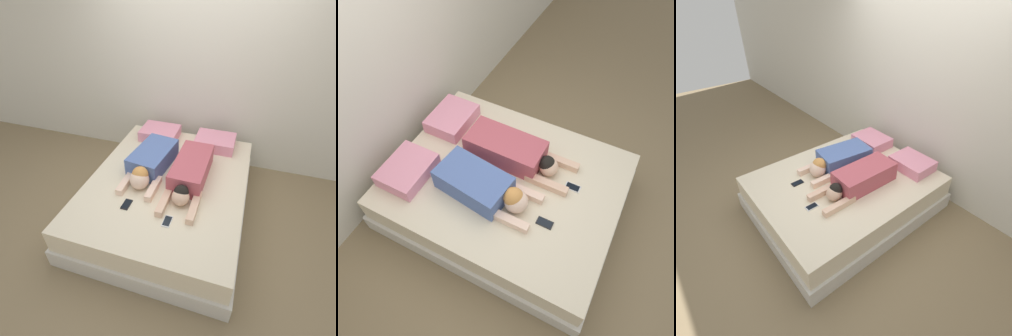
{
  "view_description": "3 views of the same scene",
  "coord_description": "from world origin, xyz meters",
  "views": [
    {
      "loc": [
        0.67,
        -2.09,
        2.28
      ],
      "look_at": [
        0.0,
        0.0,
        0.61
      ],
      "focal_mm": 28.0,
      "sensor_mm": 36.0,
      "label": 1
    },
    {
      "loc": [
        -1.53,
        -0.79,
        2.91
      ],
      "look_at": [
        0.0,
        0.0,
        0.61
      ],
      "focal_mm": 35.0,
      "sensor_mm": 36.0,
      "label": 2
    },
    {
      "loc": [
        1.96,
        -1.57,
        2.42
      ],
      "look_at": [
        0.0,
        0.0,
        0.61
      ],
      "focal_mm": 28.0,
      "sensor_mm": 36.0,
      "label": 3
    }
  ],
  "objects": [
    {
      "name": "ground_plane",
      "position": [
        0.0,
        0.0,
        0.0
      ],
      "size": [
        12.0,
        12.0,
        0.0
      ],
      "primitive_type": "plane",
      "color": "#7F6B4C"
    },
    {
      "name": "wall_back",
      "position": [
        0.0,
        1.21,
        1.3
      ],
      "size": [
        12.0,
        0.06,
        2.6
      ],
      "color": "beige",
      "rests_on": "ground_plane"
    },
    {
      "name": "bed",
      "position": [
        0.0,
        0.0,
        0.23
      ],
      "size": [
        1.71,
        2.12,
        0.46
      ],
      "color": "beige",
      "rests_on": "ground_plane"
    },
    {
      "name": "pillow_head_left",
      "position": [
        -0.37,
        0.81,
        0.53
      ],
      "size": [
        0.49,
        0.38,
        0.14
      ],
      "color": "pink",
      "rests_on": "bed"
    },
    {
      "name": "pillow_head_right",
      "position": [
        0.37,
        0.81,
        0.53
      ],
      "size": [
        0.49,
        0.38,
        0.14
      ],
      "color": "pink",
      "rests_on": "bed"
    },
    {
      "name": "person_left",
      "position": [
        -0.24,
        0.09,
        0.57
      ],
      "size": [
        0.44,
        0.93,
        0.23
      ],
      "color": "#4C66A5",
      "rests_on": "bed"
    },
    {
      "name": "person_right",
      "position": [
        0.23,
        0.04,
        0.57
      ],
      "size": [
        0.36,
        1.05,
        0.23
      ],
      "color": "#B24C59",
      "rests_on": "bed"
    },
    {
      "name": "cell_phone_left",
      "position": [
        -0.26,
        -0.5,
        0.47
      ],
      "size": [
        0.07,
        0.14,
        0.01
      ],
      "color": "black",
      "rests_on": "bed"
    },
    {
      "name": "cell_phone_right",
      "position": [
        0.18,
        -0.58,
        0.47
      ],
      "size": [
        0.07,
        0.14,
        0.01
      ],
      "color": "silver",
      "rests_on": "bed"
    }
  ]
}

